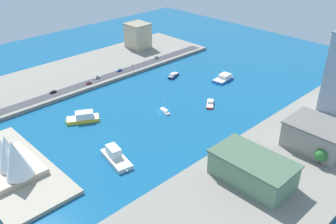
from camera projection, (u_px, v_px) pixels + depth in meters
name	position (u px, v px, depth m)	size (l,w,h in m)	color
ground_plane	(159.00, 110.00, 256.94)	(440.00, 440.00, 0.00)	#145684
quay_west	(282.00, 170.00, 195.95)	(70.00, 240.00, 2.44)	gray
quay_east	(83.00, 71.00, 316.77)	(70.00, 240.00, 2.44)	gray
peninsula_point	(11.00, 170.00, 196.04)	(83.44, 37.21, 2.00)	#A89E89
road_strip	(101.00, 78.00, 299.31)	(9.17, 228.00, 0.15)	#38383D
ferry_white_commuter	(116.00, 156.00, 204.53)	(25.87, 13.05, 7.46)	silver
tugboat_red	(210.00, 104.00, 263.60)	(11.79, 13.42, 2.94)	red
ferry_yellow_fast	(83.00, 117.00, 243.19)	(17.70, 22.40, 6.34)	yellow
patrol_launch_navy	(173.00, 75.00, 307.97)	(8.05, 13.98, 3.61)	#1E284C
catamaran_blue	(224.00, 78.00, 301.61)	(11.24, 19.60, 4.71)	blue
sailboat_small_white	(165.00, 111.00, 253.97)	(11.44, 6.19, 10.33)	white
terminal_long_green	(253.00, 169.00, 183.57)	(41.03, 23.48, 13.67)	slate
office_block_beige	(138.00, 35.00, 363.10)	(20.94, 20.14, 23.56)	#C6B793
carpark_squat_concrete	(317.00, 136.00, 208.82)	(33.07, 26.32, 15.62)	gray
sedan_silver	(156.00, 58.00, 338.97)	(2.14, 4.74, 1.72)	black
hatchback_blue	(120.00, 70.00, 312.41)	(2.11, 5.18, 1.50)	black
pickup_red	(89.00, 83.00, 289.51)	(1.99, 4.62, 1.61)	black
suv_black	(53.00, 92.00, 275.40)	(2.01, 5.23, 1.61)	black
van_white	(97.00, 77.00, 298.86)	(2.09, 4.91, 1.66)	black
traffic_light_waterfront	(133.00, 66.00, 310.71)	(0.36, 0.36, 6.50)	black
opera_landmark	(9.00, 157.00, 188.77)	(38.65, 26.76, 23.34)	#BCAD93
park_tree_cluster	(324.00, 148.00, 201.55)	(11.40, 22.96, 9.31)	brown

